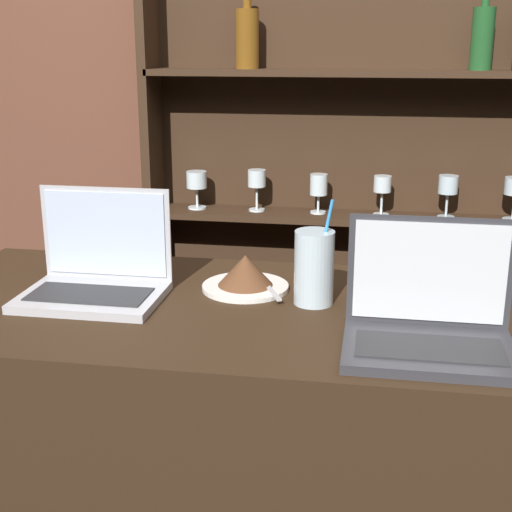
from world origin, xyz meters
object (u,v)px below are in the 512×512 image
at_px(cake_plate, 245,275).
at_px(water_glass, 314,268).
at_px(laptop_far, 429,320).
at_px(laptop_near, 97,273).

relative_size(cake_plate, water_glass, 0.86).
relative_size(laptop_far, cake_plate, 1.55).
height_order(laptop_near, laptop_far, same).
relative_size(laptop_far, water_glass, 1.34).
distance_m(laptop_near, cake_plate, 0.32).
relative_size(laptop_near, water_glass, 1.32).
distance_m(laptop_near, water_glass, 0.46).
bearing_deg(cake_plate, water_glass, -21.68).
xyz_separation_m(laptop_far, water_glass, (-0.22, 0.19, 0.03)).
bearing_deg(laptop_far, cake_plate, 146.21).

